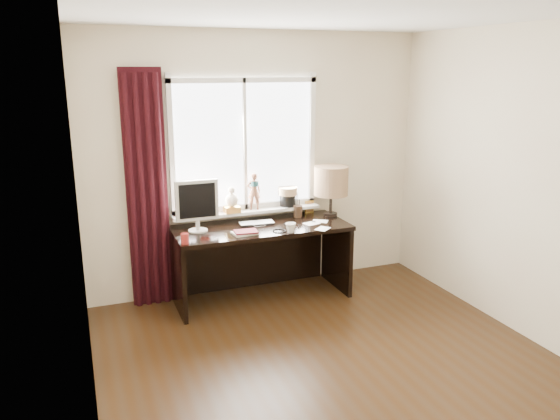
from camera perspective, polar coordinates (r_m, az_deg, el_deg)
name	(u,v)px	position (r m, az deg, el deg)	size (l,w,h in m)	color
floor	(347,379)	(4.27, 6.98, -17.15)	(3.50, 4.00, 0.00)	#301F11
ceiling	(360,8)	(3.65, 8.32, 20.15)	(3.50, 4.00, 0.00)	white
wall_back	(258,163)	(5.55, -2.31, 4.88)	(3.50, 2.60, 0.00)	beige
wall_left	(81,238)	(3.32, -20.10, -2.77)	(4.00, 2.60, 0.00)	beige
wall_right	(548,190)	(4.82, 26.20, 1.88)	(4.00, 2.60, 0.00)	beige
laptop	(257,223)	(5.35, -2.44, -1.39)	(0.34, 0.22, 0.03)	silver
mug	(291,227)	(5.08, 1.11, -1.83)	(0.10, 0.09, 0.10)	white
red_cup	(185,239)	(4.84, -9.91, -2.96)	(0.07, 0.07, 0.09)	maroon
window	(245,165)	(5.45, -3.64, 4.74)	(1.52, 0.21, 1.40)	white
curtain	(147,192)	(5.25, -13.74, 1.84)	(0.38, 0.09, 2.25)	black
desk	(258,247)	(5.46, -2.29, -3.88)	(1.70, 0.70, 0.75)	black
monitor	(197,203)	(5.11, -8.67, 0.76)	(0.40, 0.18, 0.49)	beige
notebook_stack	(245,232)	(5.05, -3.67, -2.36)	(0.24, 0.18, 0.03)	beige
brush_holder	(298,211)	(5.61, 1.88, -0.11)	(0.09, 0.09, 0.25)	black
icon_frame	(309,207)	(5.78, 3.09, 0.35)	(0.10, 0.03, 0.13)	gold
table_lamp	(331,181)	(5.61, 5.37, 3.00)	(0.35, 0.35, 0.52)	black
loose_papers	(318,224)	(5.36, 4.00, -1.51)	(0.29, 0.42, 0.00)	white
desk_cables	(276,226)	(5.29, -0.39, -1.68)	(0.39, 0.56, 0.01)	black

